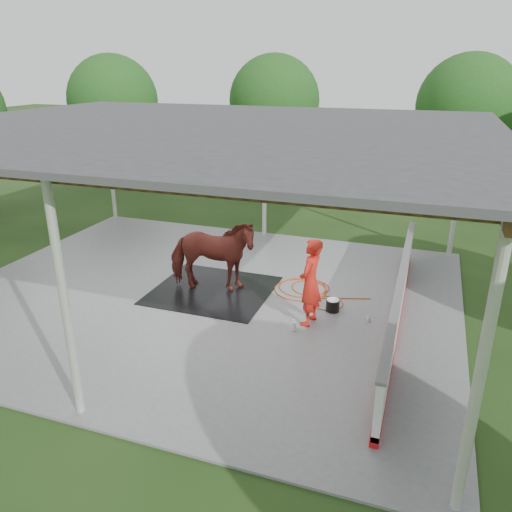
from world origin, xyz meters
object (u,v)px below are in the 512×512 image
(handler, at_px, (310,282))
(horse, at_px, (212,255))
(dasher_board, at_px, (399,301))
(wash_bucket, at_px, (333,305))

(handler, bearing_deg, horse, -98.93)
(horse, height_order, handler, handler)
(dasher_board, height_order, wash_bucket, dasher_board)
(handler, relative_size, wash_bucket, 6.27)
(handler, bearing_deg, wash_bucket, 160.67)
(handler, bearing_deg, dasher_board, 116.25)
(dasher_board, xyz_separation_m, horse, (-4.46, 0.24, 0.40))
(handler, distance_m, wash_bucket, 1.16)
(horse, distance_m, wash_bucket, 3.13)
(horse, relative_size, wash_bucket, 7.09)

